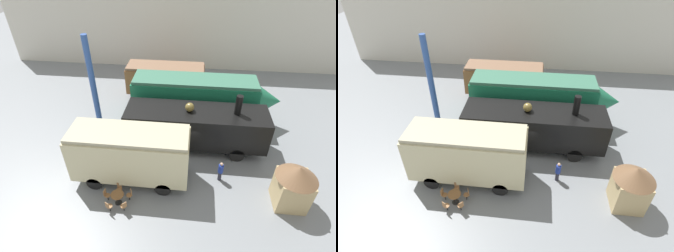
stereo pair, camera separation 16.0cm
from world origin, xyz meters
The scene contains 15 objects.
ground_plane centered at (0.00, 0.00, 0.00)m, with size 80.00×80.00×0.00m, color gray.
backdrop_wall centered at (0.00, 15.47, 4.50)m, with size 44.00×0.15×9.00m.
passenger_coach_wooden centered at (-2.15, 8.39, 1.91)m, with size 7.44×2.52×3.25m.
streamlined_locomotive centered at (1.53, 4.52, 2.33)m, with size 12.19×2.72×3.92m.
steam_locomotive centered at (0.98, 0.81, 1.96)m, with size 10.21×2.89×4.62m.
passenger_coach_vintage centered at (-3.05, -2.93, 2.23)m, with size 7.38×2.64×3.87m.
cafe_table_near centered at (-3.48, -5.07, 0.59)m, with size 0.80×0.80×0.78m.
cafe_chair_0 centered at (-2.78, -4.74, 0.51)m, with size 0.40×0.38×0.87m.
cafe_chair_1 centered at (-3.57, -4.31, 0.51)m, with size 0.36×0.37×0.87m.
cafe_chair_2 centered at (-4.23, -4.93, 0.51)m, with size 0.38×0.36×0.87m.
cafe_chair_3 centered at (-3.85, -5.75, 0.51)m, with size 0.39×0.40×0.87m.
cafe_chair_4 centered at (-2.95, -5.63, 0.51)m, with size 0.40×0.40×0.87m.
visitor_person centered at (2.76, -2.48, 0.82)m, with size 0.34×0.34×1.53m.
ticket_kiosk centered at (6.79, -3.90, 1.67)m, with size 2.34×2.34×3.00m.
support_pillar centered at (-6.79, 1.88, 4.00)m, with size 0.44×0.44×8.00m.
Camera 1 is at (0.66, -14.81, 13.37)m, focal length 28.00 mm.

